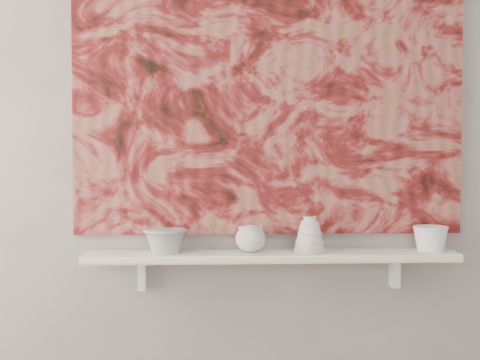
{
  "coord_description": "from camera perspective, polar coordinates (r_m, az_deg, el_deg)",
  "views": [
    {
      "loc": [
        -0.24,
        -0.98,
        1.3
      ],
      "look_at": [
        -0.12,
        1.49,
        1.2
      ],
      "focal_mm": 50.0,
      "sensor_mm": 36.0,
      "label": 1
    }
  ],
  "objects": [
    {
      "name": "bowl_white",
      "position": [
        2.65,
        15.94,
        -4.81
      ],
      "size": [
        0.15,
        0.15,
        0.1
      ],
      "primitive_type": null,
      "rotation": [
        0.0,
        0.0,
        0.14
      ],
      "color": "silver",
      "rests_on": "shelf"
    },
    {
      "name": "bracket_right",
      "position": [
        2.7,
        13.06,
        -7.63
      ],
      "size": [
        0.03,
        0.06,
        0.12
      ],
      "primitive_type": "cube",
      "color": "silver",
      "rests_on": "wall_back"
    },
    {
      "name": "bracket_left",
      "position": [
        2.61,
        -8.35,
        -7.94
      ],
      "size": [
        0.03,
        0.06,
        0.12
      ],
      "primitive_type": "cube",
      "color": "silver",
      "rests_on": "wall_back"
    },
    {
      "name": "cup_cream",
      "position": [
        2.52,
        0.89,
        -5.04
      ],
      "size": [
        0.15,
        0.15,
        0.1
      ],
      "primitive_type": null,
      "rotation": [
        0.0,
        0.0,
        -0.42
      ],
      "color": "beige",
      "rests_on": "shelf"
    },
    {
      "name": "house_motif",
      "position": [
        2.65,
        12.28,
        0.73
      ],
      "size": [
        0.09,
        0.0,
        0.08
      ],
      "primitive_type": "cube",
      "color": "black",
      "rests_on": "painting"
    },
    {
      "name": "shelf",
      "position": [
        2.53,
        2.68,
        -6.51
      ],
      "size": [
        1.4,
        0.18,
        0.03
      ],
      "primitive_type": "cube",
      "color": "silver",
      "rests_on": "wall_back"
    },
    {
      "name": "bell_vessel",
      "position": [
        2.54,
        5.97,
        -4.6
      ],
      "size": [
        0.15,
        0.15,
        0.14
      ],
      "primitive_type": null,
      "rotation": [
        0.0,
        0.0,
        -0.26
      ],
      "color": "beige",
      "rests_on": "shelf"
    },
    {
      "name": "shelf_stripe",
      "position": [
        2.44,
        2.89,
        -6.84
      ],
      "size": [
        1.4,
        0.01,
        0.02
      ],
      "primitive_type": "cube",
      "color": "beige",
      "rests_on": "shelf"
    },
    {
      "name": "bowl_grey",
      "position": [
        2.52,
        -6.37,
        -5.15
      ],
      "size": [
        0.2,
        0.2,
        0.09
      ],
      "primitive_type": null,
      "rotation": [
        0.0,
        0.0,
        -0.32
      ],
      "color": "gray",
      "rests_on": "shelf"
    },
    {
      "name": "wall_back",
      "position": [
        2.6,
        2.5,
        3.35
      ],
      "size": [
        3.6,
        0.0,
        3.6
      ],
      "primitive_type": "plane",
      "rotation": [
        1.57,
        0.0,
        0.0
      ],
      "color": "gray",
      "rests_on": "floor"
    },
    {
      "name": "painting",
      "position": [
        2.59,
        2.53,
        7.56
      ],
      "size": [
        1.5,
        0.02,
        1.1
      ],
      "primitive_type": "cube",
      "color": "maroon",
      "rests_on": "wall_back"
    }
  ]
}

